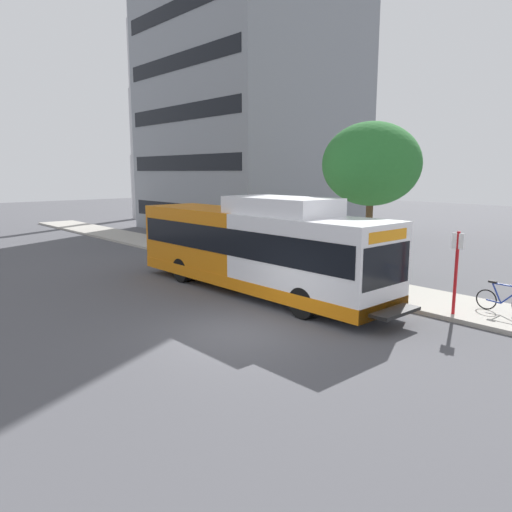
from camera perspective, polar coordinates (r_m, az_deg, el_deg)
ground_plane at (r=20.40m, az=-16.65°, el=-3.28°), size 120.00×120.00×0.00m
sidewalk_curb at (r=22.66m, az=1.80°, el=-1.39°), size 3.00×56.00×0.14m
transit_bus at (r=18.07m, az=-0.14°, el=0.98°), size 2.58×12.25×3.65m
bus_stop_sign_pole at (r=16.01m, az=22.63°, el=-1.16°), size 0.10×0.36×2.60m
bicycle_parked at (r=17.00m, az=27.36°, el=-4.66°), size 0.52×1.76×1.02m
street_tree_near_stop at (r=19.96m, az=13.50°, el=10.51°), size 3.89×3.89×6.34m
lattice_comm_tower at (r=48.67m, az=-14.20°, el=14.79°), size 1.10×1.10×26.89m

